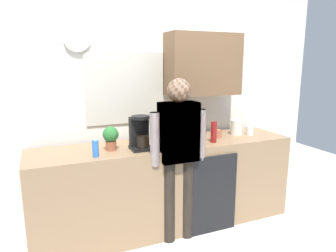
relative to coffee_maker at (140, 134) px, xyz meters
The scene contains 18 objects.
ground_plane 1.13m from the coffee_maker, 32.35° to the right, with size 8.00×8.00×0.00m, color silver.
kitchen_counter 0.69m from the coffee_maker, 17.49° to the left, with size 2.74×0.64×0.92m, color #937251.
dishwasher_panel 0.97m from the coffee_maker, 18.76° to the right, with size 0.56×0.02×0.83m, color black.
back_wall_assembly 0.70m from the coffee_maker, 52.61° to the left, with size 4.34×0.42×2.60m.
coffee_maker is the anchor object (origin of this frame).
bottle_clear_soda 0.74m from the coffee_maker, 20.04° to the left, with size 0.09×0.09×0.28m, color #2D8C33.
bottle_dark_sauce 0.26m from the coffee_maker, 32.15° to the right, with size 0.06×0.06×0.18m, color black.
bottle_red_vinegar 0.79m from the coffee_maker, ahead, with size 0.06×0.06×0.22m, color maroon.
bottle_olive_oil 0.23m from the coffee_maker, 22.98° to the left, with size 0.06×0.06×0.25m, color olive.
cup_yellow_cup 0.50m from the coffee_maker, 43.25° to the left, with size 0.07×0.07×0.09m, color yellow.
cup_terracotta_mug 0.94m from the coffee_maker, ahead, with size 0.08×0.08×0.09m, color #B26647.
cup_white_mug 1.36m from the coffee_maker, ahead, with size 0.08×0.08×0.10m, color white.
mixing_bowl 0.46m from the coffee_maker, ahead, with size 0.22×0.22×0.08m, color orange.
potted_plant 0.28m from the coffee_maker, 166.39° to the left, with size 0.15×0.15×0.23m.
dish_soap 0.46m from the coffee_maker, 168.33° to the right, with size 0.06×0.06×0.18m.
storage_canister 1.23m from the coffee_maker, ahead, with size 0.14×0.14×0.17m, color silver.
person_at_sink 0.39m from the coffee_maker, 32.35° to the right, with size 0.57×0.22×1.60m.
person_guest 0.39m from the coffee_maker, 32.35° to the right, with size 0.57×0.22×1.60m.
Camera 1 is at (-1.19, -2.57, 1.74)m, focal length 33.03 mm.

